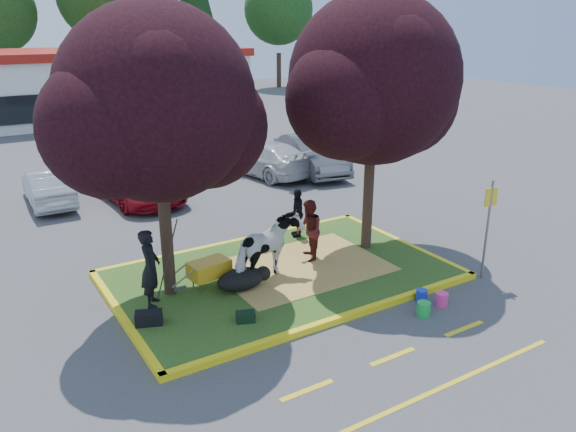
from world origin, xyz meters
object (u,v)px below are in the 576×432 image
calf (241,279)px  wheelbarrow (209,269)px  cow (268,250)px  bucket_pink (442,299)px  handler (150,268)px  sign_post (488,219)px  bucket_green (424,309)px  car_silver (48,187)px  bucket_blue (422,295)px

calf → wheelbarrow: size_ratio=0.69×
cow → bucket_pink: (2.87, -2.96, -0.81)m
cow → handler: size_ratio=1.08×
cow → wheelbarrow: size_ratio=1.11×
sign_post → cow: bearing=161.0°
cow → handler: handler is taller
calf → handler: bearing=163.5°
bucket_green → calf: bearing=134.8°
calf → bucket_pink: (3.67, -2.87, -0.26)m
car_silver → sign_post: bearing=124.9°
cow → wheelbarrow: cow is taller
sign_post → bucket_pink: sign_post is taller
wheelbarrow → calf: bearing=-52.7°
handler → bucket_blue: (5.45, -2.86, -0.90)m
cow → sign_post: bearing=-138.8°
wheelbarrow → sign_post: sign_post is taller
wheelbarrow → cow: bearing=-26.6°
sign_post → bucket_blue: sign_post is taller
bucket_blue → car_silver: size_ratio=0.07×
calf → sign_post: 6.21m
bucket_green → bucket_pink: (0.70, 0.13, -0.01)m
bucket_pink → bucket_blue: bucket_pink is taller
bucket_green → handler: bearing=145.9°
wheelbarrow → bucket_green: size_ratio=5.40×
handler → calf: bearing=-74.0°
wheelbarrow → bucket_blue: 5.02m
handler → bucket_pink: bearing=-93.0°
cow → wheelbarrow: 1.48m
calf → bucket_pink: bearing=-43.7°
wheelbarrow → bucket_pink: (4.23, -3.41, -0.45)m
calf → sign_post: (5.61, -2.37, 1.18)m
bucket_green → bucket_blue: 0.70m
cow → car_silver: bearing=-2.5°
bucket_blue → car_silver: (-6.02, 12.28, 0.49)m
cow → car_silver: 10.30m
handler → sign_post: (7.63, -2.76, 0.55)m
car_silver → bucket_pink: bearing=117.2°
bucket_blue → handler: bearing=152.4°
cow → sign_post: size_ratio=0.75×
bucket_green → bucket_pink: size_ratio=1.05×
cow → bucket_green: size_ratio=5.97×
handler → car_silver: size_ratio=0.46×
calf → handler: 2.15m
sign_post → bucket_blue: bearing=-169.3°
cow → bucket_pink: bearing=-157.6°
bucket_green → wheelbarrow: bearing=134.9°
bucket_green → bucket_pink: bucket_green is taller
bucket_blue → car_silver: car_silver is taller
calf → wheelbarrow: bearing=129.7°
handler → wheelbarrow: 1.54m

